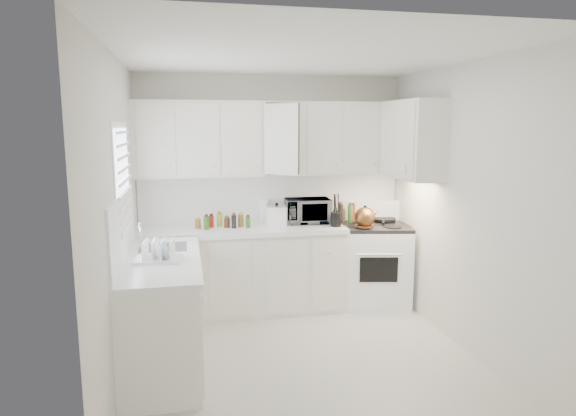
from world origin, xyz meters
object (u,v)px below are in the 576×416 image
object	(u,v)px
dish_rack	(158,249)
rice_cooker	(277,214)
microwave	(307,208)
stove	(374,254)
utensil_crock	(336,210)
tea_kettle	(365,216)

from	to	relation	value
dish_rack	rice_cooker	bearing A→B (deg)	52.90
microwave	dish_rack	distance (m)	2.08
microwave	dish_rack	bearing A→B (deg)	-136.95
stove	utensil_crock	size ratio (longest dim) A/B	3.19
tea_kettle	utensil_crock	bearing A→B (deg)	176.69
tea_kettle	microwave	xyz separation A→B (m)	(-0.57, 0.33, 0.05)
stove	utensil_crock	distance (m)	0.74
tea_kettle	rice_cooker	xyz separation A→B (m)	(-0.93, 0.27, 0.01)
stove	microwave	world-z (taller)	microwave
rice_cooker	dish_rack	xyz separation A→B (m)	(-1.22, -1.28, -0.02)
tea_kettle	dish_rack	world-z (taller)	tea_kettle
microwave	rice_cooker	bearing A→B (deg)	-167.56
stove	microwave	xyz separation A→B (m)	(-0.75, 0.17, 0.53)
stove	tea_kettle	size ratio (longest dim) A/B	4.25
rice_cooker	utensil_crock	bearing A→B (deg)	-26.45
stove	rice_cooker	world-z (taller)	rice_cooker
stove	rice_cooker	distance (m)	1.22
stove	rice_cooker	xyz separation A→B (m)	(-1.11, 0.11, 0.48)
rice_cooker	tea_kettle	bearing A→B (deg)	-24.32
utensil_crock	dish_rack	size ratio (longest dim) A/B	1.02
tea_kettle	utensil_crock	xyz separation A→B (m)	(-0.31, 0.06, 0.07)
stove	utensil_crock	xyz separation A→B (m)	(-0.49, -0.10, 0.54)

